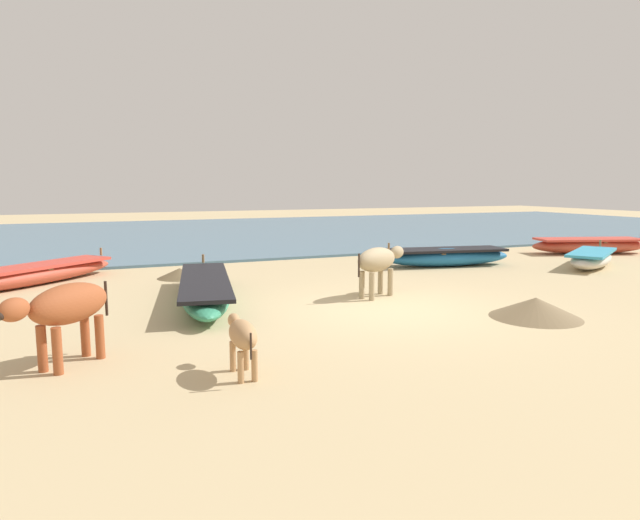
{
  "coord_description": "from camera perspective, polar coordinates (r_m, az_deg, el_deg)",
  "views": [
    {
      "loc": [
        -5.03,
        -8.7,
        2.31
      ],
      "look_at": [
        -0.24,
        2.76,
        0.6
      ],
      "focal_mm": 30.68,
      "sensor_mm": 36.0,
      "label": 1
    }
  ],
  "objects": [
    {
      "name": "fishing_boat_3",
      "position": [
        17.23,
        26.47,
        0.16
      ],
      "size": [
        3.14,
        2.46,
        0.66
      ],
      "rotation": [
        0.0,
        0.0,
        0.56
      ],
      "color": "beige",
      "rests_on": "ground"
    },
    {
      "name": "fishing_boat_5",
      "position": [
        14.26,
        -28.31,
        -1.39
      ],
      "size": [
        4.19,
        3.84,
        0.66
      ],
      "rotation": [
        0.0,
        0.0,
        0.72
      ],
      "color": "#B74733",
      "rests_on": "ground"
    },
    {
      "name": "fishing_boat_1",
      "position": [
        11.12,
        -11.9,
        -2.96
      ],
      "size": [
        1.8,
        5.02,
        0.67
      ],
      "rotation": [
        0.0,
        0.0,
        1.4
      ],
      "color": "#338C66",
      "rests_on": "ground"
    },
    {
      "name": "ground",
      "position": [
        10.31,
        7.21,
        -5.17
      ],
      "size": [
        80.0,
        80.0,
        0.0
      ],
      "primitive_type": "plane",
      "color": "tan"
    },
    {
      "name": "calf_far_tan",
      "position": [
        6.75,
        -8.12,
        -7.83
      ],
      "size": [
        0.33,
        1.06,
        0.69
      ],
      "rotation": [
        0.0,
        0.0,
        1.54
      ],
      "color": "tan",
      "rests_on": "ground"
    },
    {
      "name": "cow_second_adult_rust",
      "position": [
        7.65,
        -24.98,
        -4.53
      ],
      "size": [
        1.37,
        1.35,
        1.07
      ],
      "rotation": [
        0.0,
        0.0,
        3.92
      ],
      "color": "#9E4C28",
      "rests_on": "ground"
    },
    {
      "name": "fishing_boat_2",
      "position": [
        20.61,
        26.26,
        1.39
      ],
      "size": [
        4.12,
        2.23,
        0.73
      ],
      "rotation": [
        0.0,
        0.0,
        5.98
      ],
      "color": "#B74733",
      "rests_on": "ground"
    },
    {
      "name": "debris_pile_0",
      "position": [
        10.31,
        21.57,
        -4.64
      ],
      "size": [
        2.14,
        2.14,
        0.36
      ],
      "primitive_type": "cone",
      "rotation": [
        0.0,
        0.0,
        2.06
      ],
      "color": "#7A6647",
      "rests_on": "ground"
    },
    {
      "name": "fishing_boat_4",
      "position": [
        16.1,
        13.05,
        0.38
      ],
      "size": [
        3.94,
        1.68,
        0.71
      ],
      "rotation": [
        0.0,
        0.0,
        2.97
      ],
      "color": "#1E669E",
      "rests_on": "ground"
    },
    {
      "name": "sea_water",
      "position": [
        26.51,
        -11.65,
        2.76
      ],
      "size": [
        60.0,
        20.0,
        0.08
      ],
      "primitive_type": "cube",
      "color": "slate",
      "rests_on": "ground"
    },
    {
      "name": "cow_adult_dun",
      "position": [
        11.34,
        6.09,
        -0.13
      ],
      "size": [
        1.52,
        0.98,
        1.04
      ],
      "rotation": [
        0.0,
        0.0,
        0.46
      ],
      "color": "tan",
      "rests_on": "ground"
    },
    {
      "name": "debris_pile_1",
      "position": [
        14.09,
        -14.43,
        -1.34
      ],
      "size": [
        1.44,
        1.44,
        0.25
      ],
      "primitive_type": "cone",
      "rotation": [
        0.0,
        0.0,
        3.51
      ],
      "color": "brown",
      "rests_on": "ground"
    }
  ]
}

